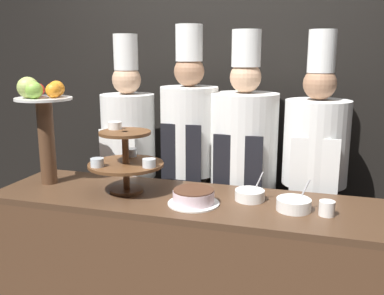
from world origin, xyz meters
name	(u,v)px	position (x,y,z in m)	size (l,w,h in m)	color
wall_back	(227,91)	(0.00, 1.23, 1.40)	(10.00, 0.06, 2.80)	black
buffet_counter	(187,278)	(0.00, 0.29, 0.46)	(2.09, 0.57, 0.92)	brown
tiered_stand	(125,158)	(-0.35, 0.30, 1.11)	(0.41, 0.41, 0.38)	brown
fruit_pedestal	(43,113)	(-0.85, 0.30, 1.33)	(0.31, 0.31, 0.62)	brown
cake_round	(194,197)	(0.06, 0.21, 0.95)	(0.26, 0.26, 0.08)	white
cup_white	(327,208)	(0.70, 0.24, 0.95)	(0.07, 0.07, 0.07)	white
serving_bowl_near	(294,204)	(0.55, 0.27, 0.95)	(0.17, 0.17, 0.16)	white
serving_bowl_far	(250,195)	(0.32, 0.35, 0.95)	(0.15, 0.15, 0.16)	white
chef_left	(129,157)	(-0.59, 0.84, 0.97)	(0.36, 0.36, 1.78)	#38332D
chef_center_left	(189,156)	(-0.16, 0.84, 1.01)	(0.37, 0.37, 1.83)	#38332D
chef_center_right	(243,165)	(0.20, 0.84, 0.97)	(0.42, 0.42, 1.80)	#28282D
chef_right	(314,172)	(0.63, 0.84, 0.96)	(0.38, 0.38, 1.79)	#28282D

